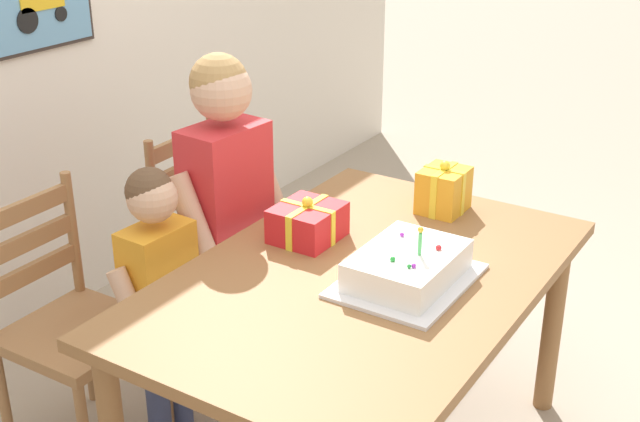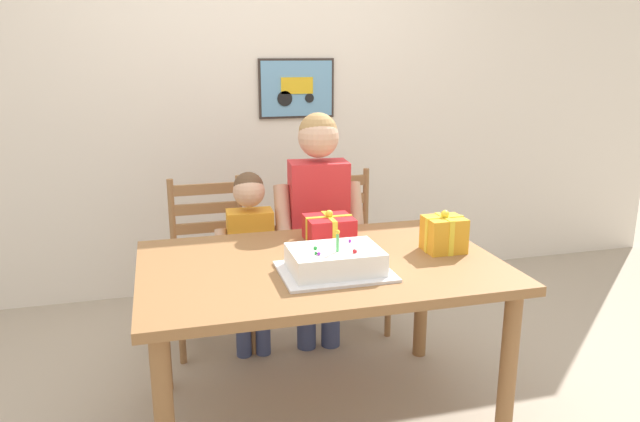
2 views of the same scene
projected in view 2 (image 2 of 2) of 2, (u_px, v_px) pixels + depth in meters
The scene contains 10 objects.
ground_plane at pixel (320, 416), 2.72m from camera, with size 20.00×20.00×0.00m, color tan.
back_wall at pixel (253, 99), 3.96m from camera, with size 6.40×0.11×2.60m.
dining_table at pixel (320, 281), 2.55m from camera, with size 1.50×0.99×0.74m.
birthday_cake at pixel (335, 261), 2.39m from camera, with size 0.44×0.34×0.19m.
gift_box_red_large at pixel (444, 234), 2.65m from camera, with size 0.18×0.15×0.19m.
gift_box_beside_cake at pixel (329, 229), 2.80m from camera, with size 0.22×0.20×0.15m.
chair_left at pixel (211, 262), 3.33m from camera, with size 0.43×0.43×0.92m.
chair_right at pixel (344, 250), 3.53m from camera, with size 0.44×0.44×0.92m.
child_older at pixel (319, 210), 3.16m from camera, with size 0.49×0.28×1.30m.
child_younger at pixel (251, 248), 3.11m from camera, with size 0.37×0.21×1.01m.
Camera 2 is at (-0.63, -2.30, 1.60)m, focal length 33.62 mm.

